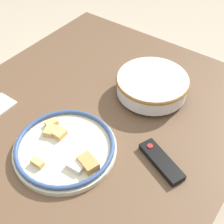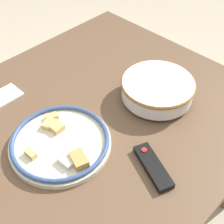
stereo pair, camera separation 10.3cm
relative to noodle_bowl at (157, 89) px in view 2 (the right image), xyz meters
The scene contains 6 objects.
ground_plane 0.83m from the noodle_bowl, 21.17° to the right, with size 8.00×8.00×0.00m, color #B7A88E.
dining_table 0.32m from the noodle_bowl, 21.17° to the right, with size 1.25×0.98×0.73m.
noodle_bowl is the anchor object (origin of this frame).
food_plate 0.39m from the noodle_bowl, 11.35° to the right, with size 0.32×0.32×0.04m.
tv_remote 0.31m from the noodle_bowl, 36.53° to the left, with size 0.11×0.17×0.02m.
folded_napkin 0.56m from the noodle_bowl, 46.53° to the right, with size 0.12×0.09×0.01m.
Camera 2 is at (0.44, 0.58, 1.50)m, focal length 50.00 mm.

